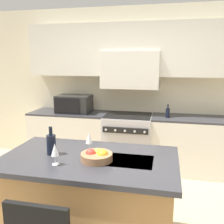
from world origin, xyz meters
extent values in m
cube|color=beige|center=(0.00, 2.20, 1.35)|extent=(10.00, 0.06, 2.70)
cube|color=silver|center=(0.00, 2.00, 1.98)|extent=(3.47, 0.34, 0.85)
cube|color=silver|center=(0.00, 1.97, 1.65)|extent=(0.95, 0.40, 0.60)
cube|color=silver|center=(-1.06, 1.86, 0.44)|extent=(1.35, 0.62, 0.89)
cube|color=#333338|center=(-1.06, 1.86, 0.90)|extent=(1.35, 0.62, 0.03)
cube|color=silver|center=(1.06, 1.86, 0.44)|extent=(1.35, 0.62, 0.89)
cube|color=#333338|center=(1.06, 1.86, 0.90)|extent=(1.35, 0.62, 0.03)
cube|color=#B7B7BC|center=(0.00, 1.84, 0.45)|extent=(0.77, 0.66, 0.91)
cube|color=black|center=(0.00, 1.84, 0.91)|extent=(0.74, 0.61, 0.01)
cube|color=black|center=(0.00, 1.50, 0.74)|extent=(0.71, 0.02, 0.09)
cylinder|color=silver|center=(-0.30, 1.48, 0.74)|extent=(0.04, 0.02, 0.04)
cylinder|color=silver|center=(-0.15, 1.48, 0.74)|extent=(0.04, 0.02, 0.04)
cylinder|color=silver|center=(0.00, 1.48, 0.74)|extent=(0.04, 0.02, 0.04)
cylinder|color=silver|center=(0.15, 1.48, 0.74)|extent=(0.04, 0.02, 0.04)
cylinder|color=silver|center=(0.30, 1.48, 0.74)|extent=(0.04, 0.02, 0.04)
cube|color=black|center=(-0.96, 1.86, 1.07)|extent=(0.58, 0.40, 0.30)
cube|color=black|center=(-1.01, 1.65, 1.07)|extent=(0.45, 0.01, 0.24)
cube|color=#B7844C|center=(-0.06, -0.14, 0.45)|extent=(1.50, 0.85, 0.90)
cube|color=#333338|center=(-0.06, -0.14, 0.92)|extent=(1.60, 0.92, 0.04)
cube|color=#2D2D30|center=(0.30, -0.14, 0.94)|extent=(0.44, 0.32, 0.01)
cylinder|color=#B2B2B7|center=(0.30, 0.05, 0.94)|extent=(0.02, 0.02, 0.00)
cylinder|color=black|center=(-0.42, -0.14, 1.04)|extent=(0.09, 0.09, 0.19)
cylinder|color=black|center=(-0.42, -0.14, 1.17)|extent=(0.03, 0.03, 0.08)
cylinder|color=white|center=(-0.28, -0.36, 0.95)|extent=(0.06, 0.06, 0.01)
cylinder|color=white|center=(-0.28, -0.36, 0.99)|extent=(0.01, 0.01, 0.07)
cone|color=white|center=(-0.28, -0.36, 1.08)|extent=(0.07, 0.07, 0.11)
cylinder|color=white|center=(-0.10, 0.01, 0.95)|extent=(0.06, 0.06, 0.01)
cylinder|color=white|center=(-0.10, 0.01, 0.99)|extent=(0.01, 0.01, 0.07)
cone|color=white|center=(-0.10, 0.01, 1.08)|extent=(0.07, 0.07, 0.11)
cylinder|color=#996B47|center=(0.03, -0.20, 0.98)|extent=(0.28, 0.28, 0.07)
sphere|color=red|center=(-0.02, -0.20, 1.00)|extent=(0.10, 0.10, 0.10)
sphere|color=gold|center=(0.08, -0.20, 1.00)|extent=(0.10, 0.10, 0.10)
sphere|color=gold|center=(0.03, -0.15, 1.00)|extent=(0.08, 0.08, 0.08)
cylinder|color=black|center=(0.63, 1.79, 0.99)|extent=(0.06, 0.06, 0.15)
cylinder|color=black|center=(0.63, 1.79, 1.10)|extent=(0.02, 0.02, 0.06)
camera|label=1|loc=(0.60, -2.17, 1.80)|focal=40.00mm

